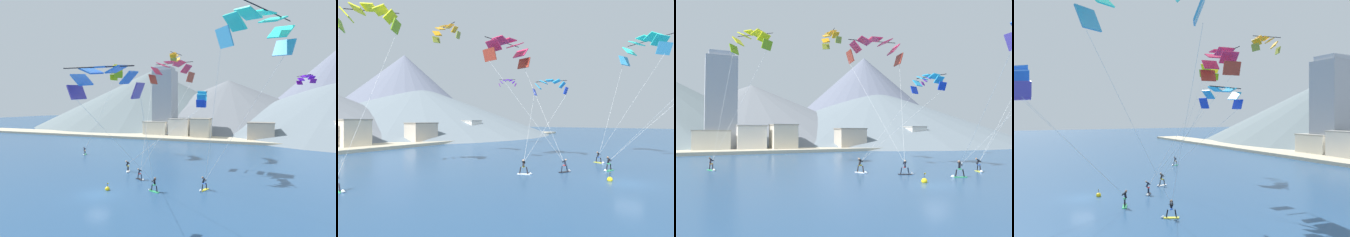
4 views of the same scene
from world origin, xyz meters
The scene contains 22 objects.
ground_plane centered at (0.00, 0.00, 0.00)m, with size 400.00×400.00×0.00m, color navy.
kitesurfer_near_lead centered at (11.19, 5.65, 0.50)m, with size 1.08×1.75×1.71m.
kitesurfer_near_trail centered at (5.60, 3.23, 0.56)m, with size 1.77×0.96×1.82m.
kitesurfer_mid_center centered at (-17.44, 20.05, 0.48)m, with size 1.03×1.76×1.69m.
kitesurfer_far_left centered at (-1.88, 10.50, 0.57)m, with size 1.02×1.76×1.81m.
kitesurfer_far_right centered at (1.99, 7.15, 0.49)m, with size 1.73×1.16×1.70m.
parafoil_kite_near_lead centered at (17.47, 0.61, 17.62)m, with size 9.52×9.42×17.82m.
parafoil_kite_near_trail centered at (5.43, -6.53, 12.61)m, with size 7.03×10.79×12.40m.
parafoil_kite_mid_center centered at (-12.32, 24.75, 17.91)m, with size 7.92×7.43×17.84m.
parafoil_kite_far_left centered at (9.38, 12.63, 11.53)m, with size 12.46×5.50×11.12m.
parafoil_kite_far_right centered at (3.27, 16.38, 16.37)m, with size 8.01×10.64×16.40m.
parafoil_kite_distant_high_outer centered at (0.65, 26.38, 20.21)m, with size 1.96×5.34×2.47m.
parafoil_kite_distant_low_drift centered at (25.60, 31.51, 15.64)m, with size 3.21×4.43×1.69m.
race_marker_buoy centered at (0.14, 1.76, 0.16)m, with size 0.56×0.56×1.02m.
shoreline_strip centered at (0.00, 51.91, 0.35)m, with size 180.00×10.00×0.70m, color beige.
shore_building_harbour_front centered at (17.33, 53.86, 2.82)m, with size 7.50×5.05×5.61m.
shore_building_promenade_mid centered at (-16.18, 56.29, 2.55)m, with size 8.35×4.52×5.08m.
shore_building_quay_east centered at (-0.18, 54.39, 3.25)m, with size 6.00×5.85×6.48m.
shore_building_quay_west centered at (-7.53, 56.81, 3.12)m, with size 6.77×7.22×6.21m.
highrise_tower centered at (-14.08, 59.45, 11.53)m, with size 7.00×7.00×23.48m.
mountain_peak_west_ridge centered at (-41.54, 113.09, 15.32)m, with size 122.82×122.82×30.64m.
mountain_peak_central_summit centered at (0.97, 112.36, 11.74)m, with size 114.99×114.99×23.49m.
Camera 1 is at (17.98, -25.39, 10.33)m, focal length 28.00 mm.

